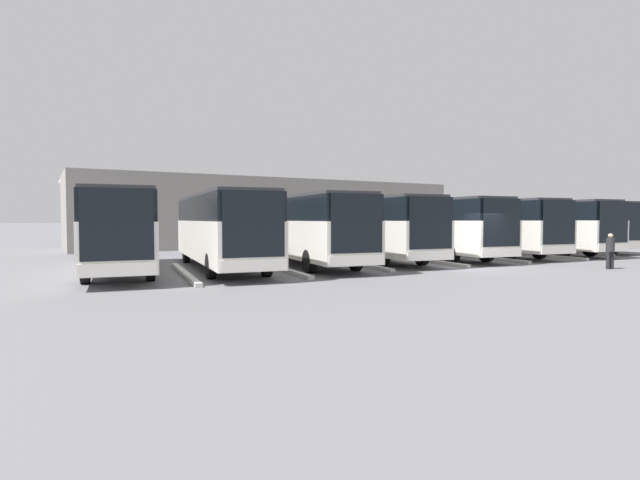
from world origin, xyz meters
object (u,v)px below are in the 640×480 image
at_px(bus_4, 367,226).
at_px(bus_7, 118,228).
at_px(pedestrian, 610,250).
at_px(bus_0, 555,224).
at_px(bus_3, 428,226).
at_px(bus_1, 529,225).
at_px(bus_5, 303,227).
at_px(bus_2, 480,225).
at_px(bus_6, 221,228).

height_order(bus_4, bus_7, same).
distance_m(bus_4, pedestrian, 11.54).
height_order(bus_0, bus_3, same).
bearing_deg(bus_1, bus_5, 7.74).
bearing_deg(bus_0, pedestrian, 52.14).
relative_size(bus_3, bus_4, 1.00).
height_order(bus_0, bus_1, same).
xyz_separation_m(bus_1, bus_5, (16.75, -0.04, 0.00)).
height_order(bus_2, bus_6, same).
bearing_deg(bus_7, bus_6, 177.08).
height_order(bus_3, bus_7, same).
xyz_separation_m(bus_0, bus_1, (4.19, 1.03, 0.00)).
bearing_deg(bus_5, pedestrian, 149.07).
height_order(bus_3, bus_5, same).
bearing_deg(pedestrian, bus_0, 59.80).
relative_size(bus_4, bus_6, 1.00).
bearing_deg(bus_6, bus_3, -170.36).
height_order(bus_6, bus_7, same).
relative_size(bus_2, bus_5, 1.00).
bearing_deg(bus_7, bus_3, -173.53).
distance_m(bus_3, pedestrian, 9.53).
bearing_deg(bus_0, bus_5, 10.58).
relative_size(bus_1, pedestrian, 7.77).
relative_size(bus_6, pedestrian, 7.77).
distance_m(bus_0, bus_1, 4.31).
distance_m(bus_1, bus_6, 20.94).
height_order(bus_1, bus_4, same).
height_order(bus_2, bus_3, same).
xyz_separation_m(bus_3, bus_7, (16.75, -0.41, 0.00)).
relative_size(bus_0, bus_4, 1.00).
bearing_deg(bus_6, bus_2, -170.93).
relative_size(bus_2, bus_3, 1.00).
bearing_deg(bus_3, bus_7, 6.47).
height_order(bus_1, pedestrian, bus_1).
bearing_deg(bus_2, bus_1, -176.92).
bearing_deg(bus_4, bus_2, -173.75).
height_order(bus_3, bus_6, same).
bearing_deg(bus_0, bus_3, 10.78).
distance_m(bus_1, pedestrian, 10.55).
xyz_separation_m(bus_4, bus_6, (8.37, 0.58, 0.00)).
height_order(bus_5, bus_6, same).
bearing_deg(bus_4, bus_7, 6.91).
xyz_separation_m(bus_2, bus_7, (20.94, -0.45, 0.00)).
distance_m(bus_2, pedestrian, 9.29).
relative_size(bus_1, bus_4, 1.00).
bearing_deg(bus_0, bus_6, 10.21).
bearing_deg(pedestrian, bus_4, 141.34).
bearing_deg(bus_5, bus_7, 2.67).
bearing_deg(bus_5, bus_6, 8.36).
height_order(bus_2, bus_7, same).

